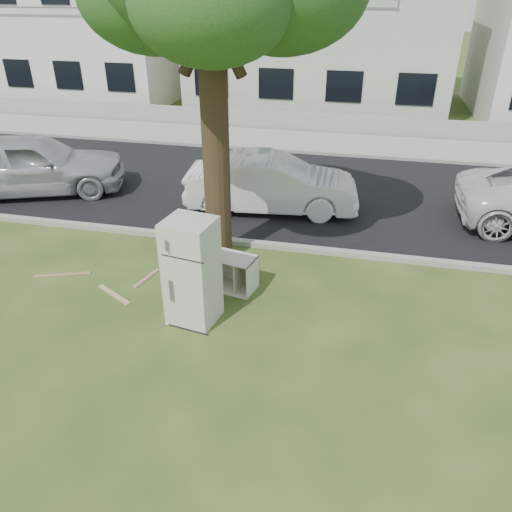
% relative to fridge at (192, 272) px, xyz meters
% --- Properties ---
extents(ground, '(120.00, 120.00, 0.00)m').
position_rel_fridge_xyz_m(ground, '(0.20, 0.48, -0.96)').
color(ground, '#2F4318').
extents(road, '(120.00, 7.00, 0.01)m').
position_rel_fridge_xyz_m(road, '(0.20, 6.48, -0.96)').
color(road, black).
rests_on(road, ground).
extents(kerb_near, '(120.00, 0.18, 0.12)m').
position_rel_fridge_xyz_m(kerb_near, '(0.20, 2.93, -0.96)').
color(kerb_near, gray).
rests_on(kerb_near, ground).
extents(kerb_far, '(120.00, 0.18, 0.12)m').
position_rel_fridge_xyz_m(kerb_far, '(0.20, 10.03, -0.96)').
color(kerb_far, gray).
rests_on(kerb_far, ground).
extents(sidewalk, '(120.00, 2.80, 0.01)m').
position_rel_fridge_xyz_m(sidewalk, '(0.20, 11.48, -0.96)').
color(sidewalk, gray).
rests_on(sidewalk, ground).
extents(low_wall, '(120.00, 0.15, 0.70)m').
position_rel_fridge_xyz_m(low_wall, '(0.20, 13.08, -0.61)').
color(low_wall, gray).
rests_on(low_wall, ground).
extents(townhouse_left, '(10.20, 8.16, 7.04)m').
position_rel_fridge_xyz_m(townhouse_left, '(-11.80, 17.98, 2.56)').
color(townhouse_left, silver).
rests_on(townhouse_left, ground).
extents(townhouse_center, '(11.22, 8.16, 7.44)m').
position_rel_fridge_xyz_m(townhouse_center, '(0.20, 17.98, 2.76)').
color(townhouse_center, '#B9B9A9').
rests_on(townhouse_center, ground).
extents(fridge, '(0.90, 0.86, 1.92)m').
position_rel_fridge_xyz_m(fridge, '(0.00, 0.00, 0.00)').
color(fridge, '#BAB3A8').
rests_on(fridge, ground).
extents(cabinet, '(0.99, 0.72, 0.70)m').
position_rel_fridge_xyz_m(cabinet, '(0.40, 1.12, -0.61)').
color(cabinet, beige).
rests_on(cabinet, ground).
extents(plank_a, '(1.09, 0.48, 0.02)m').
position_rel_fridge_xyz_m(plank_a, '(-3.14, 0.82, -0.95)').
color(plank_a, '#966F48').
rests_on(plank_a, ground).
extents(plank_b, '(0.89, 0.56, 0.02)m').
position_rel_fridge_xyz_m(plank_b, '(-1.77, 0.37, -0.95)').
color(plank_b, tan).
rests_on(plank_b, ground).
extents(plank_c, '(0.28, 0.78, 0.02)m').
position_rel_fridge_xyz_m(plank_c, '(-1.40, 1.08, -0.95)').
color(plank_c, '#A37F5A').
rests_on(plank_c, ground).
extents(car_center, '(4.53, 2.02, 1.44)m').
position_rel_fridge_xyz_m(car_center, '(0.40, 5.04, -0.24)').
color(car_center, silver).
rests_on(car_center, ground).
extents(car_left, '(5.29, 3.61, 1.67)m').
position_rel_fridge_xyz_m(car_left, '(-6.31, 4.81, -0.13)').
color(car_left, '#A7A9AE').
rests_on(car_left, ground).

